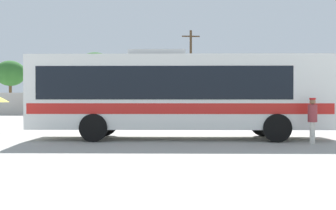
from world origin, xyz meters
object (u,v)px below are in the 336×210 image
parked_car_second_dark_blue (108,108)px  utility_pole_near (191,71)px  coach_bus_white_red (176,92)px  attendant_by_bus_door (313,118)px  roadside_tree_midleft (95,71)px  parked_car_rightmost_black (259,108)px  parked_car_third_grey (177,108)px  roadside_tree_midright (243,73)px  parked_car_leftmost_maroon (51,108)px  roadside_tree_left (10,74)px  roadside_tree_right (322,76)px

parked_car_second_dark_blue → utility_pole_near: (7.42, 4.99, 3.67)m
coach_bus_white_red → attendant_by_bus_door: bearing=-18.9°
coach_bus_white_red → roadside_tree_midleft: size_ratio=1.69×
parked_car_second_dark_blue → parked_car_rightmost_black: size_ratio=0.99×
parked_car_second_dark_blue → utility_pole_near: utility_pole_near is taller
roadside_tree_midleft → parked_car_third_grey: bearing=-45.4°
attendant_by_bus_door → roadside_tree_midleft: roadside_tree_midleft is taller
parked_car_second_dark_blue → utility_pole_near: size_ratio=0.48×
attendant_by_bus_door → roadside_tree_midright: roadside_tree_midright is taller
parked_car_second_dark_blue → roadside_tree_midright: roadside_tree_midright is taller
parked_car_leftmost_maroon → parked_car_second_dark_blue: parked_car_leftmost_maroon is taller
coach_bus_white_red → roadside_tree_midright: (6.10, 28.36, 2.55)m
coach_bus_white_red → roadside_tree_left: size_ratio=2.00×
parked_car_third_grey → coach_bus_white_red: bearing=-88.0°
attendant_by_bus_door → roadside_tree_right: 33.74m
coach_bus_white_red → parked_car_second_dark_blue: 21.67m
parked_car_rightmost_black → roadside_tree_left: 27.60m
roadside_tree_midright → utility_pole_near: bearing=-152.9°
roadside_tree_left → parked_car_second_dark_blue: bearing=-32.0°
coach_bus_white_red → attendant_by_bus_door: coach_bus_white_red is taller
utility_pole_near → roadside_tree_midright: utility_pole_near is taller
parked_car_second_dark_blue → roadside_tree_left: bearing=148.0°
parked_car_leftmost_maroon → utility_pole_near: 14.10m
attendant_by_bus_door → roadside_tree_left: roadside_tree_left is taller
parked_car_third_grey → parked_car_rightmost_black: bearing=-1.2°
coach_bus_white_red → roadside_tree_midright: size_ratio=1.81×
parked_car_second_dark_blue → roadside_tree_midleft: (-3.53, 9.82, 4.05)m
roadside_tree_midleft → roadside_tree_midright: roadside_tree_midleft is taller
coach_bus_white_red → roadside_tree_right: roadside_tree_right is taller
attendant_by_bus_door → utility_pole_near: 27.72m
parked_car_second_dark_blue → roadside_tree_left: 15.38m
roadside_tree_left → roadside_tree_right: roadside_tree_right is taller
roadside_tree_midright → roadside_tree_right: roadside_tree_midright is taller
parked_car_second_dark_blue → roadside_tree_midleft: 11.19m
roadside_tree_right → coach_bus_white_red: bearing=-116.2°
coach_bus_white_red → attendant_by_bus_door: (4.86, -1.67, -0.94)m
parked_car_second_dark_blue → parked_car_third_grey: bearing=-0.9°
parked_car_second_dark_blue → roadside_tree_midright: 15.69m
parked_car_rightmost_black → attendant_by_bus_door: bearing=-94.2°
parked_car_leftmost_maroon → roadside_tree_midright: (18.34, 7.80, 3.64)m
roadside_tree_left → coach_bus_white_red: bearing=-55.3°
parked_car_rightmost_black → roadside_tree_midright: bearing=92.5°
utility_pole_near → roadside_tree_right: size_ratio=1.41×
attendant_by_bus_door → roadside_tree_midright: bearing=87.6°
coach_bus_white_red → roadside_tree_midright: 29.13m
roadside_tree_midright → roadside_tree_midleft: bearing=173.3°
roadside_tree_midright → parked_car_third_grey: bearing=-130.5°
attendant_by_bus_door → parked_car_leftmost_maroon: 28.05m
parked_car_leftmost_maroon → parked_car_third_grey: size_ratio=0.93×
attendant_by_bus_door → roadside_tree_midright: 30.26m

